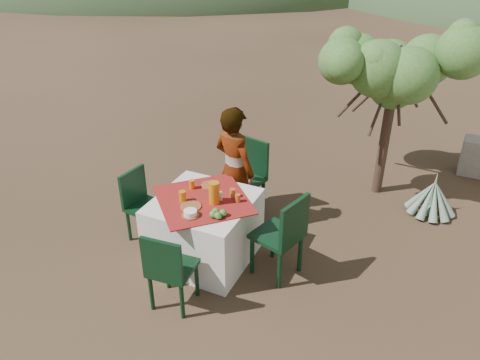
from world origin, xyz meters
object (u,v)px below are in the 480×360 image
at_px(table, 204,229).
at_px(shrub_tree, 401,77).
at_px(chair_far, 247,174).
at_px(chair_right, 284,234).
at_px(person, 234,170).
at_px(agave, 432,198).
at_px(chair_left, 141,202).
at_px(juice_pitcher, 214,193).
at_px(chair_near, 169,268).

relative_size(table, shrub_tree, 0.62).
distance_m(chair_far, chair_right, 1.33).
height_order(person, agave, person).
distance_m(table, chair_far, 1.08).
xyz_separation_m(chair_left, agave, (3.10, 2.00, -0.26)).
bearing_deg(table, chair_left, 177.39).
bearing_deg(chair_left, juice_pitcher, -86.09).
bearing_deg(chair_left, agave, -50.40).
bearing_deg(juice_pitcher, table, 175.40).
xyz_separation_m(chair_near, agave, (2.15, 2.89, -0.27)).
bearing_deg(juice_pitcher, chair_left, 177.11).
distance_m(chair_right, juice_pitcher, 0.84).
bearing_deg(table, chair_near, -84.15).
xyz_separation_m(chair_right, shrub_tree, (0.66, 2.32, 1.10)).
height_order(chair_left, agave, chair_left).
bearing_deg(juice_pitcher, chair_near, -93.83).
relative_size(chair_near, chair_right, 0.90).
bearing_deg(person, chair_right, 162.37).
height_order(chair_right, juice_pitcher, juice_pitcher).
height_order(chair_right, agave, chair_right).
xyz_separation_m(shrub_tree, juice_pitcher, (-1.42, -2.39, -0.76)).
bearing_deg(chair_far, person, -78.09).
distance_m(chair_left, agave, 3.69).
bearing_deg(shrub_tree, juice_pitcher, -120.70).
distance_m(chair_far, shrub_tree, 2.29).
height_order(table, chair_far, chair_far).
bearing_deg(table, agave, 42.28).
height_order(chair_far, agave, chair_far).
relative_size(person, shrub_tree, 0.75).
bearing_deg(chair_left, chair_right, -82.41).
xyz_separation_m(chair_left, person, (0.89, 0.67, 0.30)).
relative_size(table, chair_right, 1.32).
xyz_separation_m(chair_right, juice_pitcher, (-0.76, -0.08, 0.34)).
xyz_separation_m(table, shrub_tree, (1.56, 2.38, 1.27)).
distance_m(person, shrub_tree, 2.43).
relative_size(chair_near, agave, 1.32).
relative_size(agave, juice_pitcher, 2.72).
distance_m(chair_near, chair_left, 1.30).
bearing_deg(table, chair_far, 87.87).
xyz_separation_m(shrub_tree, agave, (0.67, -0.35, -1.42)).
relative_size(table, person, 0.83).
height_order(chair_far, juice_pitcher, juice_pitcher).
distance_m(chair_near, agave, 3.61).
bearing_deg(chair_far, table, -79.43).
xyz_separation_m(chair_far, chair_left, (-0.90, -1.03, -0.07)).
bearing_deg(agave, chair_near, -126.68).
xyz_separation_m(table, person, (0.03, 0.71, 0.41)).
bearing_deg(shrub_tree, table, -123.30).
bearing_deg(chair_far, chair_left, -118.44).
relative_size(chair_right, juice_pitcher, 3.99).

